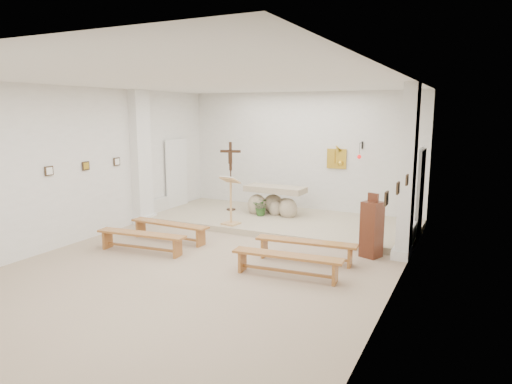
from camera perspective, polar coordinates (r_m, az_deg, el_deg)
The scene contains 27 objects.
ground at distance 9.21m, azimuth -5.57°, elevation -8.70°, with size 7.00×10.00×0.00m, color tan.
wall_left at distance 11.05m, azimuth -21.35°, elevation 3.11°, with size 0.02×10.00×3.50m, color white.
wall_right at distance 7.58m, azimuth 17.25°, elevation 0.46°, with size 0.02×10.00×3.50m, color white.
wall_back at distance 13.28m, azimuth 5.73°, elevation 4.80°, with size 7.00×0.02×3.50m, color white.
ceiling at distance 8.74m, azimuth -5.97°, elevation 13.52°, with size 7.00×10.00×0.02m, color silver.
sanctuary_platform at distance 12.18m, azimuth 3.12°, elevation -3.63°, with size 6.98×3.00×0.15m, color tan.
pilaster_left at distance 12.40m, azimuth -14.16°, elevation 4.18°, with size 0.26×0.55×3.50m, color white.
pilaster_right at distance 9.56m, azimuth 18.46°, elevation 2.30°, with size 0.26×0.55×3.50m, color white.
gold_wall_relief at distance 12.93m, azimuth 10.04°, elevation 4.12°, with size 0.55×0.04×0.55m, color gold.
sanctuary_lamp at distance 12.49m, azimuth 12.83°, elevation 4.55°, with size 0.11×0.36×0.44m.
station_frame_left_front at distance 10.52m, azimuth -24.46°, elevation 2.41°, with size 0.03×0.20×0.20m, color #382818.
station_frame_left_mid at distance 11.17m, azimuth -20.51°, elevation 3.08°, with size 0.03×0.20×0.20m, color #382818.
station_frame_left_rear at distance 11.87m, azimuth -17.01°, elevation 3.65°, with size 0.03×0.20×0.20m, color #382818.
station_frame_right_front at distance 6.81m, azimuth 15.99°, elevation -0.78°, with size 0.03×0.20×0.20m, color #382818.
station_frame_right_mid at distance 7.78m, azimuth 17.33°, elevation 0.47°, with size 0.03×0.20×0.20m, color #382818.
station_frame_right_rear at distance 8.76m, azimuth 18.36°, elevation 1.45°, with size 0.03×0.20×0.20m, color #382818.
radiator_left at distance 13.19m, azimuth -12.12°, elevation -1.91°, with size 0.10×0.85×0.52m, color silver.
radiator_right at distance 10.52m, azimuth 18.87°, elevation -5.28°, with size 0.10×0.85×0.52m, color silver.
altar at distance 12.57m, azimuth 2.32°, elevation -1.31°, with size 1.69×0.77×0.86m.
lectern at distance 11.38m, azimuth -3.22°, elevation -1.06°, with size 0.49×0.43×1.24m.
crucifix_stand at distance 12.97m, azimuth -3.19°, elevation 2.63°, with size 0.58×0.26×1.95m.
potted_plant at distance 12.40m, azimuth 0.69°, elevation -1.87°, with size 0.44×0.38×0.48m, color #2B5622.
donation_pedestal at distance 9.62m, azimuth 14.27°, elevation -4.50°, with size 0.46×0.46×1.33m.
bench_left_front at distance 10.71m, azimuth -10.77°, elevation -4.35°, with size 2.04×0.40×0.43m.
bench_right_front at distance 9.16m, azimuth 6.25°, elevation -6.71°, with size 2.05×0.52×0.43m.
bench_left_second at distance 9.98m, azimuth -14.16°, elevation -5.56°, with size 2.05×0.51×0.43m.
bench_right_second at distance 8.29m, azimuth 3.90°, elevation -8.48°, with size 2.05×0.48×0.43m.
Camera 1 is at (4.63, -7.40, 2.95)m, focal length 32.00 mm.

